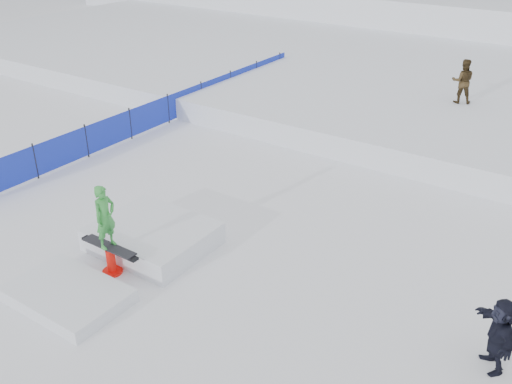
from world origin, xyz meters
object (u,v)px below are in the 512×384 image
Objects in this scene: walker_olive at (463,81)px; safety_fence at (168,109)px; spectator_dark at (499,335)px; jib_rail_feature at (130,249)px.

safety_fence is at bearing 11.56° from walker_olive.
jib_rail_feature reaches higher than spectator_dark.
safety_fence is 9.01m from jib_rail_feature.
spectator_dark reaches higher than safety_fence.
walker_olive is 13.59m from jib_rail_feature.
spectator_dark is at bearing -24.99° from safety_fence.
jib_rail_feature is (-7.60, -1.18, -0.41)m from spectator_dark.
safety_fence is 11.23× the size of spectator_dark.
safety_fence is 10.57m from walker_olive.
safety_fence is 14.32m from spectator_dark.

